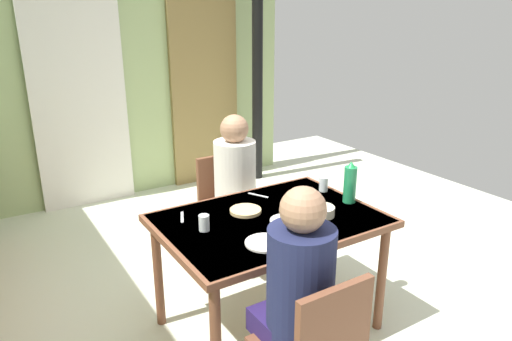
% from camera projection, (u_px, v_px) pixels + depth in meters
% --- Properties ---
extents(ground_plane, '(6.92, 6.92, 0.00)m').
position_uv_depth(ground_plane, '(238.00, 326.00, 3.01)').
color(ground_plane, silver).
extents(wall_back, '(4.08, 0.10, 2.71)m').
position_uv_depth(wall_back, '(102.00, 68.00, 4.71)').
color(wall_back, '#A5BB7D').
rests_on(wall_back, ground_plane).
extents(door_wooden, '(0.80, 0.05, 2.00)m').
position_uv_depth(door_wooden, '(205.00, 95.00, 5.30)').
color(door_wooden, olive).
rests_on(door_wooden, ground_plane).
extents(stove_pipe_column, '(0.12, 0.12, 2.71)m').
position_uv_depth(stove_pipe_column, '(257.00, 62.00, 5.24)').
color(stove_pipe_column, black).
rests_on(stove_pipe_column, ground_plane).
extents(curtain_panel, '(0.90, 0.03, 2.28)m').
position_uv_depth(curtain_panel, '(79.00, 93.00, 4.56)').
color(curtain_panel, white).
rests_on(curtain_panel, ground_plane).
extents(dining_table, '(1.28, 0.91, 0.75)m').
position_uv_depth(dining_table, '(269.00, 230.00, 2.81)').
color(dining_table, brown).
rests_on(dining_table, ground_plane).
extents(chair_far_diner, '(0.40, 0.40, 0.87)m').
position_uv_depth(chair_far_diner, '(227.00, 205.00, 3.59)').
color(chair_far_diner, brown).
rests_on(chair_far_diner, ground_plane).
extents(person_near_diner, '(0.30, 0.37, 0.77)m').
position_uv_depth(person_near_diner, '(299.00, 279.00, 2.09)').
color(person_near_diner, '#281B51').
rests_on(person_near_diner, ground_plane).
extents(person_far_diner, '(0.30, 0.37, 0.77)m').
position_uv_depth(person_far_diner, '(236.00, 175.00, 3.39)').
color(person_far_diner, white).
rests_on(person_far_diner, ground_plane).
extents(water_bottle_green_near, '(0.08, 0.08, 0.27)m').
position_uv_depth(water_bottle_green_near, '(350.00, 183.00, 2.97)').
color(water_bottle_green_near, '#21854F').
rests_on(water_bottle_green_near, dining_table).
extents(serving_bowl_center, '(0.17, 0.17, 0.05)m').
position_uv_depth(serving_bowl_center, '(320.00, 211.00, 2.81)').
color(serving_bowl_center, '#F4EAC4').
rests_on(serving_bowl_center, dining_table).
extents(dinner_plate_near_left, '(0.20, 0.20, 0.01)m').
position_uv_depth(dinner_plate_near_left, '(287.00, 221.00, 2.73)').
color(dinner_plate_near_left, white).
rests_on(dinner_plate_near_left, dining_table).
extents(dinner_plate_near_right, '(0.21, 0.21, 0.01)m').
position_uv_depth(dinner_plate_near_right, '(265.00, 243.00, 2.47)').
color(dinner_plate_near_right, white).
rests_on(dinner_plate_near_right, dining_table).
extents(drinking_glass_by_near_diner, '(0.06, 0.06, 0.10)m').
position_uv_depth(drinking_glass_by_near_diner, '(324.00, 184.00, 3.18)').
color(drinking_glass_by_near_diner, silver).
rests_on(drinking_glass_by_near_diner, dining_table).
extents(drinking_glass_by_far_diner, '(0.06, 0.06, 0.10)m').
position_uv_depth(drinking_glass_by_far_diner, '(302.00, 233.00, 2.48)').
color(drinking_glass_by_far_diner, silver).
rests_on(drinking_glass_by_far_diner, dining_table).
extents(drinking_glass_spare_center, '(0.06, 0.06, 0.09)m').
position_uv_depth(drinking_glass_spare_center, '(204.00, 223.00, 2.61)').
color(drinking_glass_spare_center, silver).
rests_on(drinking_glass_spare_center, dining_table).
extents(bread_plate_sliced, '(0.19, 0.19, 0.02)m').
position_uv_depth(bread_plate_sliced, '(246.00, 211.00, 2.86)').
color(bread_plate_sliced, '#DBB77A').
rests_on(bread_plate_sliced, dining_table).
extents(cutlery_knife_near, '(0.08, 0.14, 0.00)m').
position_uv_depth(cutlery_knife_near, '(258.00, 195.00, 3.11)').
color(cutlery_knife_near, silver).
rests_on(cutlery_knife_near, dining_table).
extents(cutlery_fork_near, '(0.07, 0.14, 0.00)m').
position_uv_depth(cutlery_fork_near, '(182.00, 217.00, 2.79)').
color(cutlery_fork_near, silver).
rests_on(cutlery_fork_near, dining_table).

